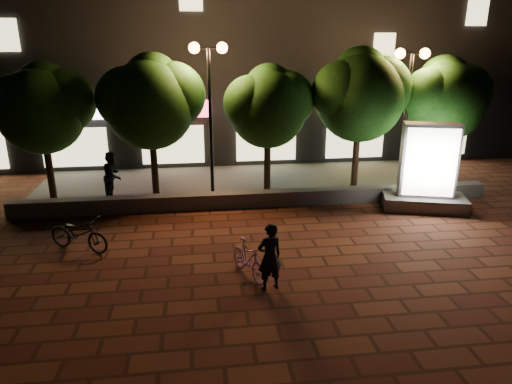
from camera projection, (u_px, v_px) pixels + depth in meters
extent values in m
plane|color=#5A2D1C|center=(280.00, 259.00, 11.69)|extent=(80.00, 80.00, 0.00)
cube|color=#5F5C58|center=(259.00, 199.00, 15.37)|extent=(16.00, 0.45, 0.50)
cube|color=#5F5C58|center=(250.00, 183.00, 17.79)|extent=(16.00, 5.00, 0.08)
cube|color=black|center=(234.00, 47.00, 22.34)|extent=(28.00, 8.00, 10.00)
cube|color=silver|center=(70.00, 111.00, 18.42)|extent=(3.20, 0.12, 0.70)
cube|color=beige|center=(75.00, 147.00, 18.89)|extent=(2.60, 0.10, 1.60)
cube|color=#E73854|center=(171.00, 109.00, 18.91)|extent=(3.20, 0.12, 0.70)
cube|color=beige|center=(173.00, 145.00, 19.38)|extent=(2.60, 0.10, 1.60)
cube|color=#46AEDD|center=(266.00, 107.00, 19.40)|extent=(3.20, 0.12, 0.70)
cube|color=beige|center=(266.00, 142.00, 19.87)|extent=(2.60, 0.10, 1.60)
cube|color=#F0A308|center=(357.00, 106.00, 19.89)|extent=(3.20, 0.12, 0.70)
cube|color=beige|center=(355.00, 140.00, 20.37)|extent=(2.60, 0.10, 1.60)
cube|color=silver|center=(443.00, 104.00, 20.38)|extent=(3.20, 0.12, 0.70)
cube|color=beige|center=(439.00, 137.00, 20.86)|extent=(2.60, 0.10, 1.60)
cube|color=beige|center=(6.00, 35.00, 17.26)|extent=(0.90, 0.10, 1.20)
cube|color=beige|center=(384.00, 48.00, 19.26)|extent=(0.90, 0.10, 1.20)
cube|color=beige|center=(478.00, 11.00, 19.28)|extent=(0.90, 0.10, 1.20)
cylinder|color=#322113|center=(49.00, 167.00, 15.53)|extent=(0.24, 0.24, 2.25)
sphere|color=#235519|center=(41.00, 112.00, 14.93)|extent=(2.80, 2.80, 2.80)
sphere|color=#235519|center=(64.00, 101.00, 15.11)|extent=(2.10, 2.10, 2.10)
sphere|color=#235519|center=(18.00, 105.00, 14.63)|extent=(1.96, 1.96, 1.96)
sphere|color=#235519|center=(44.00, 89.00, 15.05)|extent=(1.82, 1.82, 1.82)
cylinder|color=#322113|center=(154.00, 163.00, 15.94)|extent=(0.24, 0.24, 2.34)
sphere|color=#235519|center=(150.00, 105.00, 15.31)|extent=(3.00, 3.00, 3.00)
sphere|color=#235519|center=(172.00, 95.00, 15.50)|extent=(2.25, 2.25, 2.25)
sphere|color=#235519|center=(128.00, 98.00, 15.01)|extent=(2.10, 2.10, 2.10)
sphere|color=#235519|center=(152.00, 81.00, 15.42)|extent=(1.95, 1.95, 1.95)
cylinder|color=#322113|center=(267.00, 161.00, 16.46)|extent=(0.24, 0.24, 2.21)
sphere|color=#235519|center=(268.00, 109.00, 15.87)|extent=(2.70, 2.70, 2.70)
sphere|color=#235519|center=(286.00, 100.00, 16.05)|extent=(2.03, 2.03, 2.02)
sphere|color=#235519|center=(251.00, 103.00, 15.58)|extent=(1.89, 1.89, 1.89)
sphere|color=#235519|center=(269.00, 89.00, 16.00)|extent=(1.76, 1.76, 1.76)
cylinder|color=#322113|center=(356.00, 155.00, 16.83)|extent=(0.24, 0.24, 2.43)
sphere|color=#235519|center=(360.00, 98.00, 16.17)|extent=(3.10, 3.10, 3.10)
sphere|color=#235519|center=(379.00, 89.00, 16.36)|extent=(2.33, 2.33, 2.33)
sphere|color=#235519|center=(342.00, 92.00, 15.87)|extent=(2.17, 2.17, 2.17)
sphere|color=#235519|center=(361.00, 75.00, 16.27)|extent=(2.01, 2.02, 2.02)
cylinder|color=#322113|center=(437.00, 154.00, 17.24)|extent=(0.24, 0.24, 2.29)
sphere|color=#235519|center=(444.00, 102.00, 16.63)|extent=(2.90, 2.90, 2.90)
sphere|color=#235519|center=(461.00, 93.00, 16.81)|extent=(2.18, 2.17, 2.17)
sphere|color=#235519|center=(430.00, 96.00, 16.33)|extent=(2.03, 2.03, 2.03)
sphere|color=#235519|center=(444.00, 81.00, 16.74)|extent=(1.89, 1.88, 1.88)
cylinder|color=black|center=(211.00, 125.00, 15.58)|extent=(0.12, 0.12, 5.00)
cylinder|color=black|center=(208.00, 48.00, 14.79)|extent=(0.90, 0.08, 0.08)
sphere|color=#FF873F|center=(194.00, 48.00, 14.74)|extent=(0.36, 0.36, 0.36)
sphere|color=#FF873F|center=(222.00, 48.00, 14.85)|extent=(0.36, 0.36, 0.36)
cylinder|color=black|center=(405.00, 123.00, 16.47)|extent=(0.12, 0.12, 4.80)
cylinder|color=black|center=(412.00, 54.00, 15.72)|extent=(0.90, 0.08, 0.08)
sphere|color=#FF873F|center=(400.00, 54.00, 15.66)|extent=(0.36, 0.36, 0.36)
sphere|color=#FF873F|center=(425.00, 53.00, 15.77)|extent=(0.36, 0.36, 0.36)
cube|color=#5F5C58|center=(424.00, 202.00, 15.15)|extent=(2.89, 1.99, 0.44)
cube|color=#4C4C51|center=(429.00, 160.00, 14.70)|extent=(1.85, 1.07, 2.41)
cube|color=white|center=(431.00, 163.00, 14.41)|extent=(1.53, 0.48, 2.19)
cube|color=white|center=(427.00, 158.00, 15.00)|extent=(1.53, 0.48, 2.19)
imported|color=#DB8FCC|center=(248.00, 259.00, 10.68)|extent=(0.97, 1.54, 0.90)
imported|color=black|center=(270.00, 257.00, 10.04)|extent=(0.66, 0.53, 1.58)
imported|color=black|center=(79.00, 234.00, 12.03)|extent=(1.89, 1.39, 0.95)
imported|color=black|center=(113.00, 176.00, 15.60)|extent=(0.79, 0.93, 1.68)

